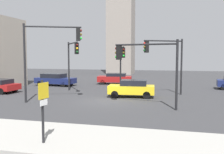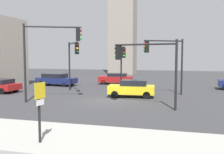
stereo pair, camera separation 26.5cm
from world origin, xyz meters
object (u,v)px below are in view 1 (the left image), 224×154
object	(u,v)px
traffic_light_2	(50,46)
car_2	(55,79)
traffic_light_0	(164,55)
car_3	(132,88)
direction_sign	(43,105)
traffic_light_4	(72,55)
car_1	(115,78)
traffic_light_1	(145,59)
traffic_light_3	(122,58)

from	to	relation	value
traffic_light_2	car_2	world-z (taller)	traffic_light_2
traffic_light_0	car_3	distance (m)	4.24
direction_sign	traffic_light_2	xyz separation A→B (m)	(-4.28, 8.89, 2.65)
traffic_light_4	traffic_light_2	bearing A→B (deg)	-31.61
car_1	car_3	world-z (taller)	car_3
traffic_light_4	car_3	size ratio (longest dim) A/B	1.23
direction_sign	traffic_light_0	xyz separation A→B (m)	(4.04, 14.26, 2.02)
direction_sign	traffic_light_0	size ratio (longest dim) A/B	0.49
direction_sign	car_2	bearing A→B (deg)	124.60
traffic_light_4	car_3	xyz separation A→B (m)	(5.93, -1.15, -2.82)
direction_sign	traffic_light_4	bearing A→B (deg)	117.39
traffic_light_1	traffic_light_3	distance (m)	8.65
car_3	car_2	bearing A→B (deg)	-35.58
traffic_light_1	car_1	world-z (taller)	traffic_light_1
traffic_light_1	car_3	xyz separation A→B (m)	(-1.57, 4.09, -2.55)
direction_sign	traffic_light_0	world-z (taller)	traffic_light_0
traffic_light_3	traffic_light_4	bearing A→B (deg)	-74.44
traffic_light_2	traffic_light_1	bearing A→B (deg)	-25.75
car_1	car_2	size ratio (longest dim) A/B	0.88
traffic_light_3	traffic_light_4	world-z (taller)	traffic_light_4
car_1	direction_sign	bearing A→B (deg)	89.87
traffic_light_4	car_1	size ratio (longest dim) A/B	1.13
traffic_light_0	traffic_light_1	bearing A→B (deg)	51.65
traffic_light_3	traffic_light_1	bearing A→B (deg)	4.67
direction_sign	traffic_light_3	world-z (taller)	traffic_light_3
car_2	traffic_light_0	bearing A→B (deg)	-12.81
car_1	car_3	distance (m)	10.09
traffic_light_3	car_1	xyz separation A→B (m)	(-2.01, 5.48, -2.58)
traffic_light_2	car_2	bearing A→B (deg)	92.27
traffic_light_0	traffic_light_2	size ratio (longest dim) A/B	0.85
traffic_light_1	car_3	distance (m)	5.07
traffic_light_0	traffic_light_4	world-z (taller)	traffic_light_0
traffic_light_1	traffic_light_2	size ratio (longest dim) A/B	0.77
traffic_light_0	car_2	bearing A→B (deg)	-47.30
car_1	car_3	bearing A→B (deg)	105.44
car_1	car_2	xyz separation A→B (m)	(-6.64, -3.20, 0.01)
traffic_light_0	traffic_light_4	bearing A→B (deg)	-24.62
traffic_light_0	car_1	size ratio (longest dim) A/B	1.16
traffic_light_3	car_2	distance (m)	9.31
car_1	traffic_light_4	bearing A→B (deg)	68.76
traffic_light_0	car_3	size ratio (longest dim) A/B	1.26
traffic_light_0	car_2	size ratio (longest dim) A/B	1.03
traffic_light_4	traffic_light_3	bearing A→B (deg)	88.75
traffic_light_3	traffic_light_4	size ratio (longest dim) A/B	0.95
traffic_light_0	direction_sign	bearing A→B (deg)	46.17
direction_sign	traffic_light_4	size ratio (longest dim) A/B	0.50
traffic_light_0	car_1	xyz separation A→B (m)	(-6.32, 7.74, -2.93)
traffic_light_2	car_3	world-z (taller)	traffic_light_2
car_1	traffic_light_2	bearing A→B (deg)	75.24
traffic_light_0	traffic_light_2	bearing A→B (deg)	4.83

